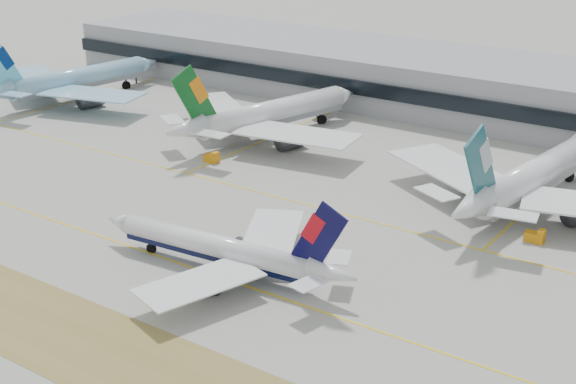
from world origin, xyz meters
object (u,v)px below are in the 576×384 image
Objects in this scene: terminal at (485,88)px; widebody_eva at (267,115)px; taxiing_airliner at (224,250)px; widebody_korean at (72,81)px; widebody_cathay at (532,178)px.

widebody_eva is at bearing -125.07° from terminal.
widebody_korean reaches higher than taxiing_airliner.
widebody_eva is at bearing -80.34° from widebody_korean.
taxiing_airliner is 0.80× the size of widebody_korean.
widebody_korean is 120.51m from terminal.
widebody_cathay is (140.74, -3.88, 0.04)m from widebody_korean.
terminal is at bearing -94.28° from taxiing_airliner.
widebody_korean reaches higher than terminal.
taxiing_airliner is 0.81× the size of widebody_eva.
widebody_eva is 0.98× the size of widebody_cathay.
widebody_eva is 64.63m from terminal.
widebody_cathay reaches higher than taxiing_airliner.
widebody_eva reaches higher than taxiing_airliner.
widebody_eva is 0.22× the size of terminal.
widebody_cathay reaches higher than widebody_korean.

